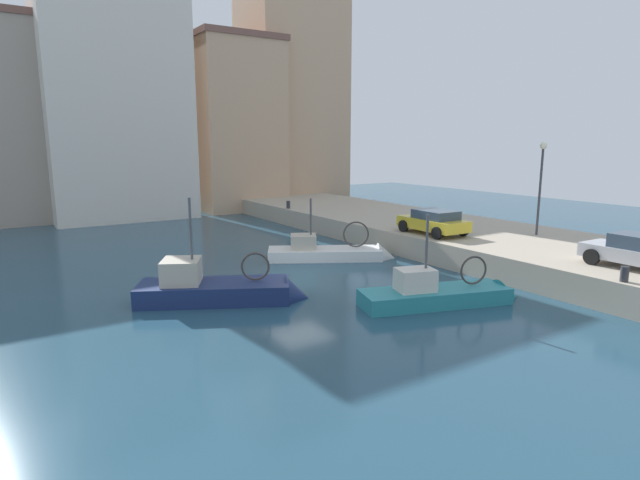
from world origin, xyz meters
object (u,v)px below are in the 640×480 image
at_px(fishing_boat_teal, 443,301).
at_px(mooring_bollard_mid, 625,274).
at_px(fishing_boat_navy, 223,297).
at_px(fishing_boat_white, 332,257).
at_px(parked_car_yellow, 434,221).
at_px(mooring_bollard_north, 288,205).
at_px(quay_streetlamp, 541,173).

bearing_deg(fishing_boat_teal, mooring_bollard_mid, -44.29).
bearing_deg(fishing_boat_navy, fishing_boat_teal, -35.47).
bearing_deg(mooring_bollard_mid, fishing_boat_white, 106.01).
height_order(parked_car_yellow, mooring_bollard_mid, parked_car_yellow).
bearing_deg(mooring_bollard_mid, fishing_boat_teal, 135.71).
distance_m(fishing_boat_navy, mooring_bollard_north, 18.66).
distance_m(mooring_bollard_mid, quay_streetlamp, 9.75).
relative_size(fishing_boat_navy, parked_car_yellow, 1.71).
bearing_deg(mooring_bollard_mid, mooring_bollard_north, 90.00).
distance_m(fishing_boat_teal, fishing_boat_white, 8.57).
bearing_deg(fishing_boat_teal, fishing_boat_white, 85.10).
bearing_deg(mooring_bollard_north, fishing_boat_navy, -127.44).
xyz_separation_m(fishing_boat_white, fishing_boat_navy, (-7.63, -3.62, 0.03)).
bearing_deg(quay_streetlamp, parked_car_yellow, 144.33).
bearing_deg(mooring_bollard_north, quay_streetlamp, -71.24).
distance_m(fishing_boat_white, quay_streetlamp, 11.67).
distance_m(fishing_boat_teal, fishing_boat_navy, 8.47).
distance_m(fishing_boat_white, fishing_boat_navy, 8.44).
bearing_deg(parked_car_yellow, quay_streetlamp, -35.67).
height_order(fishing_boat_teal, parked_car_yellow, fishing_boat_teal).
relative_size(fishing_boat_teal, fishing_boat_navy, 1.00).
bearing_deg(mooring_bollard_north, parked_car_yellow, -84.72).
xyz_separation_m(parked_car_yellow, mooring_bollard_mid, (-1.24, -10.53, -0.40)).
xyz_separation_m(mooring_bollard_mid, mooring_bollard_north, (0.00, 24.00, 0.00)).
height_order(fishing_boat_teal, fishing_boat_white, fishing_boat_teal).
relative_size(mooring_bollard_mid, mooring_bollard_north, 1.00).
xyz_separation_m(fishing_boat_teal, mooring_bollard_north, (4.42, 19.69, 1.36)).
bearing_deg(fishing_boat_white, quay_streetlamp, -30.43).
relative_size(fishing_boat_teal, mooring_bollard_north, 12.15).
bearing_deg(fishing_boat_navy, mooring_bollard_mid, -39.19).
bearing_deg(parked_car_yellow, mooring_bollard_mid, -96.74).
distance_m(mooring_bollard_north, quay_streetlamp, 17.82).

